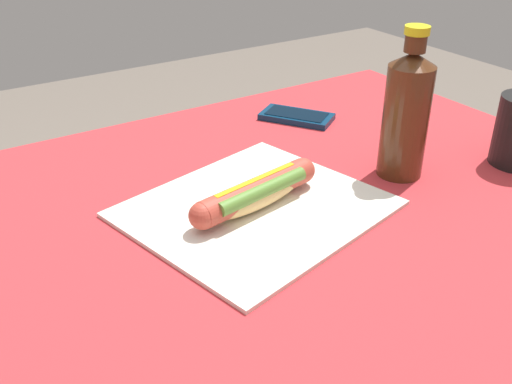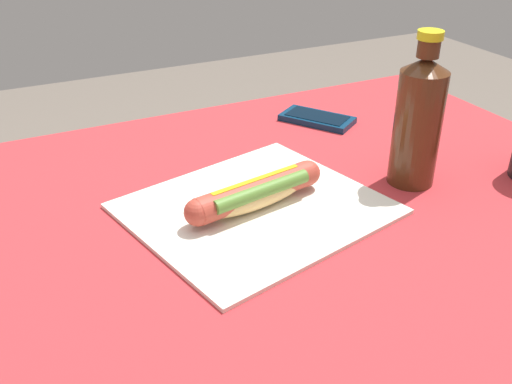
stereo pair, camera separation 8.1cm
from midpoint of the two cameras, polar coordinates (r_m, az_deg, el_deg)
name	(u,v)px [view 1 (the left image)]	position (r m, az deg, el deg)	size (l,w,h in m)	color
dining_table	(265,284)	(0.90, -1.72, -9.10)	(1.15, 0.83, 0.73)	brown
paper_wrapper	(256,209)	(0.83, -2.82, -1.71)	(0.33, 0.29, 0.01)	silver
hot_dog	(257,193)	(0.81, -2.81, -0.14)	(0.22, 0.08, 0.04)	#E5BC75
cell_phone	(297,116)	(1.13, 1.93, 7.35)	(0.13, 0.15, 0.01)	#0A2D4C
soda_bottle	(406,113)	(0.90, 12.00, 7.52)	(0.07, 0.07, 0.23)	#4C2814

